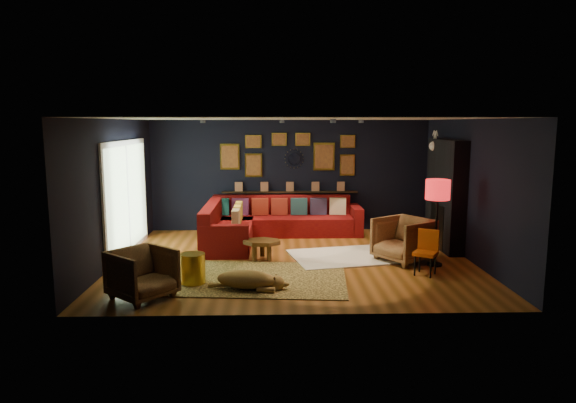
{
  "coord_description": "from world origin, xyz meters",
  "views": [
    {
      "loc": [
        -0.37,
        -9.27,
        2.53
      ],
      "look_at": [
        -0.11,
        0.3,
        1.06
      ],
      "focal_mm": 32.0,
      "sensor_mm": 36.0,
      "label": 1
    }
  ],
  "objects_px": {
    "coffee_table": "(262,244)",
    "dog": "(246,276)",
    "armchair_right": "(403,238)",
    "gold_stool": "(193,269)",
    "sectional": "(263,224)",
    "armchair_left": "(142,271)",
    "orange_chair": "(427,248)",
    "floor_lamp": "(438,194)",
    "pouf": "(231,246)"
  },
  "relations": [
    {
      "from": "armchair_left",
      "to": "orange_chair",
      "type": "bearing_deg",
      "value": -35.4
    },
    {
      "from": "armchair_left",
      "to": "dog",
      "type": "distance_m",
      "value": 1.54
    },
    {
      "from": "gold_stool",
      "to": "armchair_left",
      "type": "bearing_deg",
      "value": -133.1
    },
    {
      "from": "armchair_right",
      "to": "pouf",
      "type": "bearing_deg",
      "value": -132.55
    },
    {
      "from": "armchair_right",
      "to": "dog",
      "type": "relative_size",
      "value": 0.72
    },
    {
      "from": "sectional",
      "to": "dog",
      "type": "relative_size",
      "value": 2.72
    },
    {
      "from": "sectional",
      "to": "armchair_left",
      "type": "bearing_deg",
      "value": -113.39
    },
    {
      "from": "armchair_left",
      "to": "orange_chair",
      "type": "relative_size",
      "value": 1.07
    },
    {
      "from": "armchair_right",
      "to": "orange_chair",
      "type": "bearing_deg",
      "value": -20.79
    },
    {
      "from": "coffee_table",
      "to": "orange_chair",
      "type": "relative_size",
      "value": 1.0
    },
    {
      "from": "armchair_left",
      "to": "orange_chair",
      "type": "height_order",
      "value": "armchair_left"
    },
    {
      "from": "armchair_left",
      "to": "armchair_right",
      "type": "xyz_separation_m",
      "value": [
        4.28,
        1.9,
        0.04
      ]
    },
    {
      "from": "armchair_right",
      "to": "gold_stool",
      "type": "relative_size",
      "value": 1.82
    },
    {
      "from": "armchair_right",
      "to": "floor_lamp",
      "type": "distance_m",
      "value": 1.03
    },
    {
      "from": "floor_lamp",
      "to": "dog",
      "type": "relative_size",
      "value": 1.24
    },
    {
      "from": "orange_chair",
      "to": "sectional",
      "type": "bearing_deg",
      "value": 168.31
    },
    {
      "from": "coffee_table",
      "to": "gold_stool",
      "type": "bearing_deg",
      "value": -127.57
    },
    {
      "from": "coffee_table",
      "to": "armchair_right",
      "type": "height_order",
      "value": "armchair_right"
    },
    {
      "from": "gold_stool",
      "to": "orange_chair",
      "type": "height_order",
      "value": "orange_chair"
    },
    {
      "from": "orange_chair",
      "to": "floor_lamp",
      "type": "bearing_deg",
      "value": 91.83
    },
    {
      "from": "armchair_right",
      "to": "sectional",
      "type": "bearing_deg",
      "value": -161.07
    },
    {
      "from": "pouf",
      "to": "armchair_right",
      "type": "xyz_separation_m",
      "value": [
        3.21,
        -0.47,
        0.26
      ]
    },
    {
      "from": "armchair_right",
      "to": "coffee_table",
      "type": "bearing_deg",
      "value": -127.33
    },
    {
      "from": "gold_stool",
      "to": "orange_chair",
      "type": "bearing_deg",
      "value": 6.43
    },
    {
      "from": "armchair_right",
      "to": "gold_stool",
      "type": "xyz_separation_m",
      "value": [
        -3.66,
        -1.24,
        -0.2
      ]
    },
    {
      "from": "coffee_table",
      "to": "orange_chair",
      "type": "height_order",
      "value": "orange_chair"
    },
    {
      "from": "gold_stool",
      "to": "floor_lamp",
      "type": "relative_size",
      "value": 0.32
    },
    {
      "from": "sectional",
      "to": "floor_lamp",
      "type": "distance_m",
      "value": 3.96
    },
    {
      "from": "dog",
      "to": "coffee_table",
      "type": "bearing_deg",
      "value": 93.73
    },
    {
      "from": "pouf",
      "to": "floor_lamp",
      "type": "height_order",
      "value": "floor_lamp"
    },
    {
      "from": "coffee_table",
      "to": "gold_stool",
      "type": "distance_m",
      "value": 1.74
    },
    {
      "from": "pouf",
      "to": "orange_chair",
      "type": "relative_size",
      "value": 0.65
    },
    {
      "from": "orange_chair",
      "to": "pouf",
      "type": "bearing_deg",
      "value": -167.69
    },
    {
      "from": "floor_lamp",
      "to": "coffee_table",
      "type": "bearing_deg",
      "value": 172.07
    },
    {
      "from": "coffee_table",
      "to": "floor_lamp",
      "type": "height_order",
      "value": "floor_lamp"
    },
    {
      "from": "sectional",
      "to": "coffee_table",
      "type": "bearing_deg",
      "value": -89.55
    },
    {
      "from": "orange_chair",
      "to": "floor_lamp",
      "type": "relative_size",
      "value": 0.49
    },
    {
      "from": "pouf",
      "to": "dog",
      "type": "bearing_deg",
      "value": -78.46
    },
    {
      "from": "floor_lamp",
      "to": "dog",
      "type": "bearing_deg",
      "value": -159.24
    },
    {
      "from": "sectional",
      "to": "armchair_right",
      "type": "bearing_deg",
      "value": -36.8
    },
    {
      "from": "pouf",
      "to": "armchair_left",
      "type": "height_order",
      "value": "armchair_left"
    },
    {
      "from": "armchair_left",
      "to": "floor_lamp",
      "type": "height_order",
      "value": "floor_lamp"
    },
    {
      "from": "pouf",
      "to": "orange_chair",
      "type": "height_order",
      "value": "orange_chair"
    },
    {
      "from": "sectional",
      "to": "floor_lamp",
      "type": "bearing_deg",
      "value": -35.8
    },
    {
      "from": "armchair_right",
      "to": "armchair_left",
      "type": "bearing_deg",
      "value": -100.27
    },
    {
      "from": "pouf",
      "to": "floor_lamp",
      "type": "distance_m",
      "value": 3.95
    },
    {
      "from": "armchair_left",
      "to": "coffee_table",
      "type": "bearing_deg",
      "value": 1.34
    },
    {
      "from": "sectional",
      "to": "pouf",
      "type": "distance_m",
      "value": 1.61
    },
    {
      "from": "coffee_table",
      "to": "dog",
      "type": "height_order",
      "value": "dog"
    },
    {
      "from": "coffee_table",
      "to": "pouf",
      "type": "xyz_separation_m",
      "value": [
        -0.61,
        0.33,
        -0.12
      ]
    }
  ]
}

